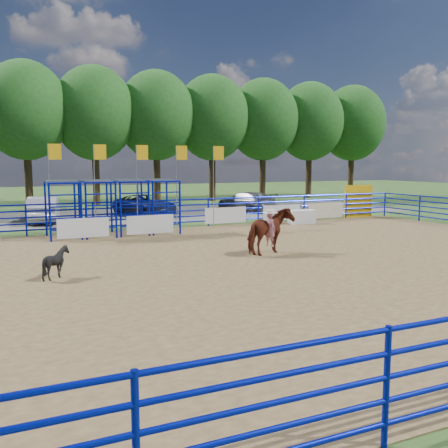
{
  "coord_description": "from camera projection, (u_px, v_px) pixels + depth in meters",
  "views": [
    {
      "loc": [
        -7.04,
        -14.31,
        3.39
      ],
      "look_at": [
        -0.14,
        1.0,
        1.3
      ],
      "focal_mm": 40.0,
      "sensor_mm": 36.0,
      "label": 1
    }
  ],
  "objects": [
    {
      "name": "perimeter_fence",
      "position": [
        241.0,
        244.0,
        16.14
      ],
      "size": [
        30.1,
        20.1,
        1.5
      ],
      "color": "#0713A9",
      "rests_on": "ground"
    },
    {
      "name": "horse_and_rider",
      "position": [
        270.0,
        230.0,
        18.24
      ],
      "size": [
        2.2,
        1.64,
        2.27
      ],
      "color": "maroon",
      "rests_on": "arena_dirt"
    },
    {
      "name": "arena_dirt",
      "position": [
        241.0,
        266.0,
        16.23
      ],
      "size": [
        30.0,
        20.0,
        0.02
      ],
      "primitive_type": "cube",
      "color": "olive",
      "rests_on": "ground"
    },
    {
      "name": "car_b",
      "position": [
        44.0,
        209.0,
        28.17
      ],
      "size": [
        2.19,
        4.64,
        1.47
      ],
      "primitive_type": "imported",
      "rotation": [
        0.0,
        0.0,
        3.0
      ],
      "color": "#93959B",
      "rests_on": "gravel_strip"
    },
    {
      "name": "treeline",
      "position": [
        94.0,
        109.0,
        38.83
      ],
      "size": [
        56.4,
        6.4,
        11.24
      ],
      "color": "#3F2B19",
      "rests_on": "ground"
    },
    {
      "name": "calf",
      "position": [
        56.0,
        262.0,
        14.49
      ],
      "size": [
        0.86,
        0.77,
        0.95
      ],
      "primitive_type": "imported",
      "rotation": [
        0.0,
        0.0,
        1.57
      ],
      "color": "black",
      "rests_on": "arena_dirt"
    },
    {
      "name": "announcer_table",
      "position": [
        302.0,
        217.0,
        27.4
      ],
      "size": [
        1.49,
        0.83,
        0.76
      ],
      "primitive_type": "cube",
      "rotation": [
        0.0,
        0.0,
        -0.12
      ],
      "color": "white",
      "rests_on": "arena_dirt"
    },
    {
      "name": "gravel_strip",
      "position": [
        123.0,
        216.0,
        31.61
      ],
      "size": [
        40.0,
        10.0,
        0.01
      ],
      "primitive_type": "cube",
      "color": "slate",
      "rests_on": "ground"
    },
    {
      "name": "ground",
      "position": [
        241.0,
        267.0,
        16.23
      ],
      "size": [
        120.0,
        120.0,
        0.0
      ],
      "primitive_type": "plane",
      "color": "#406227",
      "rests_on": "ground"
    },
    {
      "name": "car_d",
      "position": [
        246.0,
        202.0,
        34.46
      ],
      "size": [
        3.18,
        4.99,
        1.35
      ],
      "primitive_type": "imported",
      "rotation": [
        0.0,
        0.0,
        3.44
      ],
      "color": "#5D5D60",
      "rests_on": "gravel_strip"
    },
    {
      "name": "chute_assembly",
      "position": [
        121.0,
        208.0,
        23.3
      ],
      "size": [
        19.32,
        2.41,
        4.2
      ],
      "color": "#0713A9",
      "rests_on": "ground"
    },
    {
      "name": "car_c",
      "position": [
        145.0,
        205.0,
        31.65
      ],
      "size": [
        3.73,
        5.26,
        1.33
      ],
      "primitive_type": "imported",
      "rotation": [
        0.0,
        0.0,
        0.35
      ],
      "color": "#151A35",
      "rests_on": "gravel_strip"
    }
  ]
}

